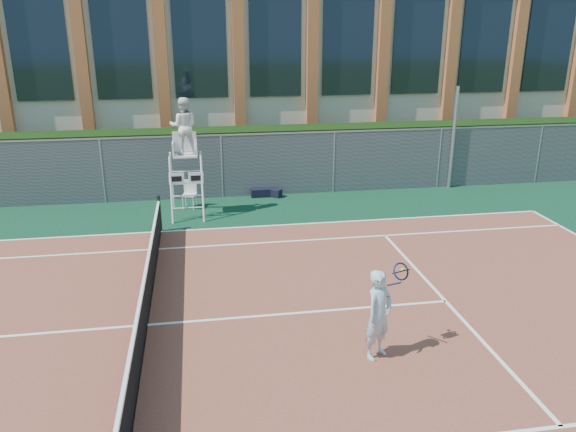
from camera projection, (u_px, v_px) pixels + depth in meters
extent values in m
plane|color=#233814|center=(147.00, 326.00, 11.33)|extent=(120.00, 120.00, 0.00)
cube|color=#0B321C|center=(150.00, 303.00, 12.26)|extent=(36.00, 20.00, 0.01)
cube|color=brown|center=(147.00, 326.00, 11.32)|extent=(23.77, 10.97, 0.02)
cylinder|color=black|center=(159.00, 214.00, 16.38)|extent=(0.10, 0.10, 1.10)
cube|color=black|center=(145.00, 306.00, 11.18)|extent=(0.03, 11.00, 0.86)
cube|color=white|center=(143.00, 285.00, 11.03)|extent=(0.06, 11.20, 0.07)
cube|color=black|center=(165.00, 161.00, 20.32)|extent=(40.00, 1.40, 2.20)
cube|color=beige|center=(168.00, 64.00, 26.86)|extent=(44.00, 10.00, 8.00)
cylinder|color=#9EA0A5|center=(453.00, 138.00, 20.45)|extent=(0.12, 0.12, 3.73)
cylinder|color=white|center=(171.00, 191.00, 17.11)|extent=(0.06, 0.57, 2.05)
cylinder|color=white|center=(202.00, 189.00, 17.25)|extent=(0.06, 0.57, 2.05)
cylinder|color=white|center=(172.00, 182.00, 18.09)|extent=(0.06, 0.57, 2.05)
cylinder|color=white|center=(202.00, 181.00, 18.24)|extent=(0.06, 0.57, 2.05)
cube|color=white|center=(185.00, 155.00, 17.36)|extent=(0.74, 0.63, 0.06)
cube|color=white|center=(185.00, 142.00, 17.52)|extent=(0.74, 0.05, 0.63)
cube|color=white|center=(177.00, 179.00, 17.13)|extent=(0.46, 0.03, 0.36)
cube|color=white|center=(196.00, 178.00, 17.22)|extent=(0.46, 0.03, 0.36)
imported|color=white|center=(183.00, 126.00, 17.12)|extent=(0.87, 0.70, 1.74)
cube|color=silver|center=(189.00, 195.00, 18.51)|extent=(0.53, 0.53, 0.04)
cube|color=silver|center=(190.00, 186.00, 18.62)|extent=(0.42, 0.15, 0.46)
cylinder|color=silver|center=(183.00, 203.00, 18.44)|extent=(0.03, 0.03, 0.43)
cylinder|color=silver|center=(193.00, 203.00, 18.41)|extent=(0.03, 0.03, 0.43)
cylinder|color=silver|center=(186.00, 200.00, 18.77)|extent=(0.03, 0.03, 0.43)
cylinder|color=silver|center=(196.00, 200.00, 18.74)|extent=(0.03, 0.03, 0.43)
cube|color=black|center=(261.00, 193.00, 19.82)|extent=(0.67, 0.27, 0.29)
cube|color=black|center=(272.00, 193.00, 19.88)|extent=(0.72, 0.64, 0.27)
imported|color=#AAC0CC|center=(379.00, 315.00, 10.00)|extent=(0.74, 0.69, 1.69)
torus|color=#111B41|center=(401.00, 271.00, 10.05)|extent=(0.38, 0.30, 0.30)
sphere|color=#CCE533|center=(403.00, 270.00, 10.25)|extent=(0.07, 0.07, 0.07)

